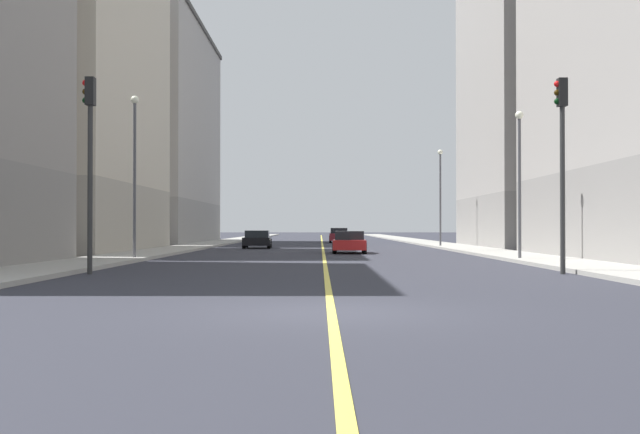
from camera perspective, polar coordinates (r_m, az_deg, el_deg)
ground_plane at (r=13.71m, az=0.66°, el=-7.04°), size 400.00×400.00×0.00m
sidewalk_left at (r=63.39m, az=8.63°, el=-2.02°), size 3.14×168.00×0.15m
sidewalk_right at (r=63.33m, az=-8.63°, el=-2.02°), size 3.14×168.00×0.15m
lane_center_stripe at (r=62.64m, az=0.00°, el=-2.11°), size 0.16×154.00×0.01m
building_left_mid at (r=58.38m, az=15.40°, el=9.25°), size 8.72×16.99×23.18m
building_right_midblock at (r=49.51m, az=-18.12°, el=8.77°), size 8.72×18.72×19.29m
building_right_distant at (r=73.51m, az=-12.08°, el=5.97°), size 8.72×25.19×20.13m
traffic_light_left_near at (r=25.84m, az=17.25°, el=4.90°), size 0.40×0.32×6.25m
traffic_light_right_near at (r=25.73m, az=-16.82°, el=4.96°), size 0.40×0.32×6.28m
street_lamp_left_near at (r=34.88m, az=14.34°, el=3.55°), size 0.36×0.36×6.43m
street_lamp_right_near at (r=35.69m, az=-13.71°, el=4.16°), size 0.36×0.36×7.25m
street_lamp_left_far at (r=56.61m, az=8.70°, el=2.19°), size 0.36×0.36×6.97m
car_maroon at (r=73.52m, az=1.22°, el=-1.38°), size 1.90×4.22×1.41m
car_black at (r=54.56m, az=-4.83°, el=-1.67°), size 2.01×4.22×1.25m
car_red at (r=44.24m, az=2.00°, el=-1.88°), size 2.01×4.21×1.27m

